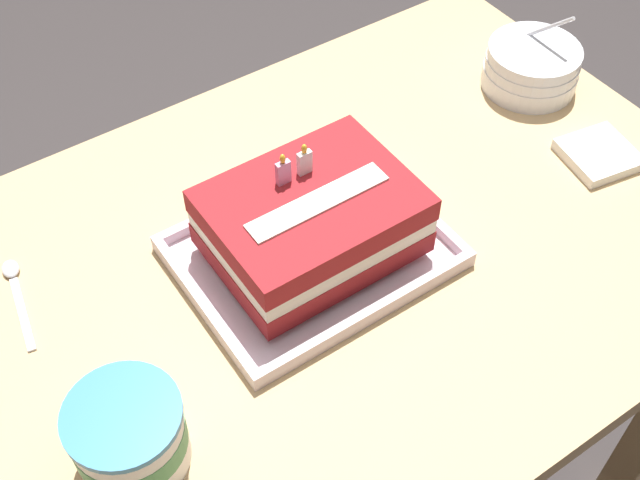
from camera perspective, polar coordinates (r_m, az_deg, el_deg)
dining_table at (r=1.14m, az=0.51°, el=-4.78°), size 1.10×0.74×0.77m
foil_tray at (r=1.04m, az=-0.56°, el=-0.97°), size 0.32×0.25×0.02m
birthday_cake at (r=0.99m, az=-0.58°, el=1.34°), size 0.24×0.18×0.13m
bowl_stack at (r=1.31m, az=14.56°, el=11.62°), size 0.15×0.15×0.13m
ice_cream_tub at (r=0.87m, az=-13.20°, el=-13.18°), size 0.12×0.12×0.09m
serving_spoon_near_tray at (r=1.08m, az=-20.57°, el=-2.89°), size 0.04×0.15×0.01m
napkin_pile at (r=1.23m, az=18.91°, el=5.67°), size 0.11×0.11×0.02m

